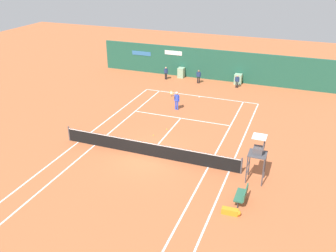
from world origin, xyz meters
TOP-DOWN VIEW (x-y plane):
  - ground_plane at (-0.00, 0.58)m, footprint 80.00×80.00m
  - tennis_net at (0.00, 0.00)m, footprint 12.10×0.10m
  - sponsor_back_wall at (-0.03, 16.97)m, footprint 25.00×1.02m
  - umpire_chair at (6.89, -0.43)m, footprint 1.00×1.00m
  - player_bench at (6.56, -2.78)m, footprint 0.54×1.24m
  - equipment_bag at (6.28, -3.93)m, footprint 0.98×0.34m
  - player_on_baseline at (-0.93, 7.93)m, footprint 0.70×0.64m
  - ball_kid_right_post at (2.68, 15.26)m, footprint 0.43×0.18m
  - ball_kid_left_post at (-4.71, 15.26)m, footprint 0.44×0.22m
  - ball_kid_centre_post at (-1.20, 15.26)m, footprint 0.46×0.19m
  - tennis_ball_near_service_line at (-0.29, 4.06)m, footprint 0.07×0.07m
  - tennis_ball_by_sideline at (-0.83, 2.77)m, footprint 0.07×0.07m

SIDE VIEW (x-z plane):
  - ground_plane at x=0.00m, z-range 0.00..0.01m
  - tennis_ball_near_service_line at x=-0.29m, z-range 0.00..0.07m
  - tennis_ball_by_sideline at x=-0.83m, z-range 0.00..0.07m
  - equipment_bag at x=6.28m, z-range 0.00..0.32m
  - player_bench at x=6.56m, z-range 0.07..0.95m
  - tennis_net at x=0.00m, z-range -0.02..1.05m
  - ball_kid_right_post at x=2.68m, z-range 0.10..1.38m
  - ball_kid_left_post at x=-4.71m, z-range 0.10..1.42m
  - ball_kid_centre_post at x=-1.20m, z-range 0.10..1.47m
  - player_on_baseline at x=-0.93m, z-range 0.04..1.82m
  - sponsor_back_wall at x=-0.03m, z-range -0.05..3.05m
  - umpire_chair at x=6.89m, z-range 0.44..3.28m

